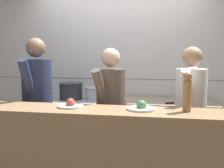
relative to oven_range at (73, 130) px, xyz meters
name	(u,v)px	position (x,y,z in m)	size (l,w,h in m)	color
wall_back_tiled	(119,69)	(0.59, 0.40, 0.85)	(8.00, 0.06, 2.60)	white
oven_range	(73,130)	(0.00, 0.00, 0.00)	(1.15, 0.71, 0.89)	#232326
prep_counter	(165,134)	(1.28, 0.00, 0.00)	(1.31, 0.65, 0.90)	gray
pass_counter	(103,163)	(0.68, -1.16, 0.06)	(3.23, 0.45, 1.01)	#93704C
stock_pot	(43,93)	(-0.41, -0.05, 0.53)	(0.28, 0.28, 0.16)	#2D2D33
sauce_pot	(71,91)	(-0.02, -0.01, 0.56)	(0.33, 0.33, 0.23)	#2D2D33
braising_pot	(96,93)	(0.34, 0.00, 0.54)	(0.30, 0.30, 0.17)	#B7BABF
chefs_knife	(176,103)	(1.40, -0.17, 0.46)	(0.32, 0.17, 0.02)	#B7BABF
plated_dish_appetiser	(70,105)	(0.36, -1.11, 0.59)	(0.25, 0.25, 0.09)	white
plated_dish_dessert	(141,107)	(1.04, -1.11, 0.59)	(0.27, 0.27, 0.09)	white
pepper_mill	(187,91)	(1.43, -1.13, 0.75)	(0.08, 0.08, 0.35)	#AD7A47
chef_head_cook	(37,102)	(-0.23, -0.60, 0.50)	(0.35, 0.74, 1.70)	black
chef_sous	(111,111)	(0.66, -0.62, 0.43)	(0.41, 0.68, 1.58)	black
chef_line	(190,113)	(1.53, -0.60, 0.44)	(0.40, 0.69, 1.59)	black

